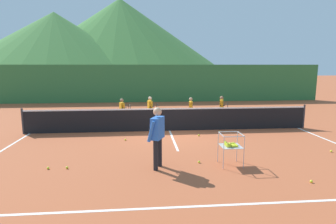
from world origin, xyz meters
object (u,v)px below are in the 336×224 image
student_3 (222,106)px  tennis_ball_6 (125,140)px  tennis_net (170,119)px  tennis_ball_4 (48,168)px  ball_cart (230,145)px  tennis_ball_0 (199,162)px  student_2 (191,107)px  student_0 (122,109)px  tennis_ball_1 (331,151)px  tennis_ball_2 (311,181)px  tennis_ball_5 (199,135)px  tennis_ball_7 (67,168)px  instructor (157,132)px  student_1 (150,107)px  tennis_ball_3 (220,132)px

student_3 → tennis_ball_6: student_3 is taller
tennis_net → tennis_ball_4: size_ratio=176.81×
ball_cart → tennis_ball_0: (-0.81, 0.24, -0.55)m
student_2 → tennis_ball_0: (-0.74, -5.72, -0.70)m
tennis_net → student_0: bearing=142.9°
tennis_ball_1 → tennis_ball_4: bearing=-175.3°
student_2 → tennis_ball_1: bearing=-54.2°
tennis_ball_2 → tennis_ball_0: bearing=146.5°
tennis_ball_2 → tennis_ball_6: same height
tennis_ball_5 → tennis_ball_7: size_ratio=1.00×
instructor → student_3: size_ratio=1.33×
student_1 → tennis_ball_3: bearing=-35.5°
student_2 → student_3: size_ratio=0.97×
tennis_ball_4 → ball_cart: bearing=-1.5°
student_1 → student_2: 1.97m
student_0 → student_1: student_1 is taller
student_0 → tennis_ball_2: (4.93, -7.18, -0.70)m
tennis_net → tennis_ball_4: bearing=-131.6°
student_3 → tennis_ball_4: (-6.46, -6.00, -0.72)m
tennis_ball_4 → tennis_ball_5: size_ratio=1.00×
tennis_ball_4 → tennis_ball_5: bearing=33.4°
tennis_ball_6 → tennis_ball_7: same height
student_2 → instructor: bearing=-107.9°
student_2 → tennis_ball_0: size_ratio=17.96×
tennis_ball_5 → tennis_ball_6: (-2.85, -0.39, 0.00)m
student_2 → tennis_ball_4: student_2 is taller
tennis_net → tennis_ball_5: tennis_net is taller
tennis_ball_0 → tennis_ball_3: 3.89m
ball_cart → tennis_ball_3: size_ratio=13.22×
tennis_ball_3 → tennis_ball_7: same height
tennis_net → tennis_ball_7: (-3.18, -4.14, -0.47)m
tennis_ball_0 → tennis_ball_7: size_ratio=1.00×
student_3 → tennis_ball_1: bearing=-68.3°
student_3 → tennis_ball_3: 2.56m
tennis_net → tennis_ball_0: size_ratio=176.81×
student_1 → tennis_net: bearing=-63.4°
tennis_net → tennis_ball_6: tennis_net is taller
student_2 → tennis_ball_3: student_2 is taller
student_2 → tennis_ball_6: size_ratio=17.96×
student_1 → tennis_ball_1: student_1 is taller
student_1 → ball_cart: size_ratio=1.45×
tennis_ball_7 → instructor: bearing=-3.7°
tennis_ball_0 → tennis_ball_1: 4.47m
tennis_net → student_3: student_3 is taller
tennis_ball_4 → tennis_ball_1: bearing=4.7°
student_2 → ball_cart: size_ratio=1.36×
tennis_ball_4 → tennis_ball_7: same height
student_1 → tennis_ball_6: size_ratio=19.21×
student_1 → student_2: student_1 is taller
ball_cart → tennis_net: bearing=106.6°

